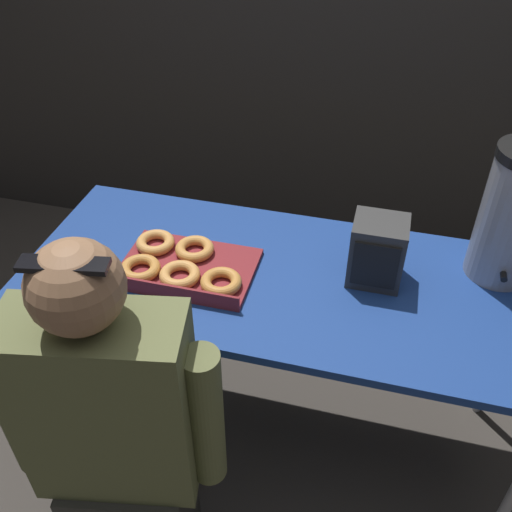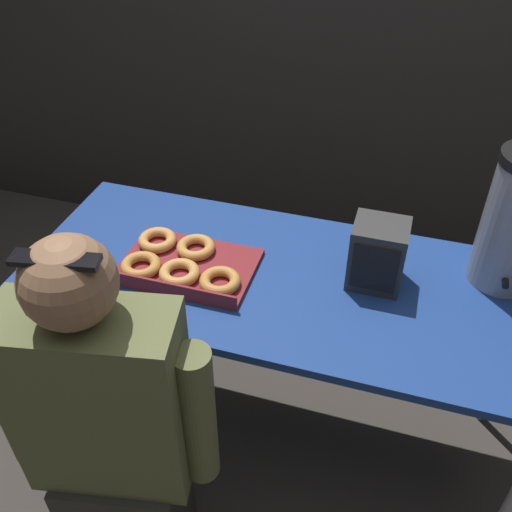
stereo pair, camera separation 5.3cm
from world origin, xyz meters
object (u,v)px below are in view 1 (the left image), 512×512
Objects in this scene: donut_box at (182,266)px; space_heater at (377,251)px; cell_phone at (69,255)px; person_seated at (117,442)px.

donut_box is 0.58m from space_heater.
cell_phone is 0.94m from space_heater.
donut_box is at bearing -102.59° from person_seated.
person_seated reaches higher than donut_box.
space_heater is at bearing 11.84° from donut_box.
donut_box reaches higher than cell_phone.
person_seated is at bearing -91.58° from donut_box.
cell_phone is at bearing -63.62° from person_seated.
cell_phone is 0.13× the size of person_seated.
person_seated is at bearing -37.37° from cell_phone.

